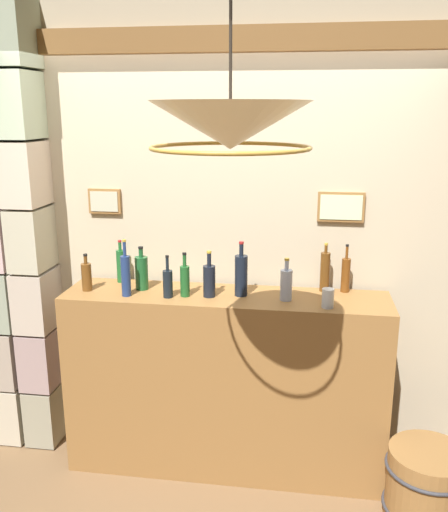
% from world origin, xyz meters
% --- Properties ---
extents(panelled_rear_partition, '(3.63, 0.15, 2.88)m').
position_xyz_m(panelled_rear_partition, '(0.00, 1.10, 1.50)').
color(panelled_rear_partition, '#BCAD8E').
rests_on(panelled_rear_partition, ground).
extents(stone_pillar, '(0.46, 0.36, 2.80)m').
position_xyz_m(stone_pillar, '(-1.36, 0.94, 1.43)').
color(stone_pillar, '#BAAF97').
rests_on(stone_pillar, ground).
extents(bar_shelf_unit, '(1.92, 0.43, 1.14)m').
position_xyz_m(bar_shelf_unit, '(0.00, 0.80, 0.57)').
color(bar_shelf_unit, olive).
rests_on(bar_shelf_unit, ground).
extents(liquor_bottle_amaro, '(0.08, 0.08, 0.32)m').
position_xyz_m(liquor_bottle_amaro, '(0.09, 0.81, 1.26)').
color(liquor_bottle_amaro, black).
rests_on(liquor_bottle_amaro, bar_shelf_unit).
extents(liquor_bottle_tequila, '(0.07, 0.07, 0.27)m').
position_xyz_m(liquor_bottle_tequila, '(-0.09, 0.77, 1.24)').
color(liquor_bottle_tequila, black).
rests_on(liquor_bottle_tequila, bar_shelf_unit).
extents(liquor_bottle_port, '(0.05, 0.05, 0.29)m').
position_xyz_m(liquor_bottle_port, '(0.70, 0.97, 1.24)').
color(liquor_bottle_port, brown).
rests_on(liquor_bottle_port, bar_shelf_unit).
extents(liquor_bottle_whiskey, '(0.08, 0.08, 0.26)m').
position_xyz_m(liquor_bottle_whiskey, '(-0.51, 0.84, 1.24)').
color(liquor_bottle_whiskey, '#194F25').
rests_on(liquor_bottle_whiskey, bar_shelf_unit).
extents(liquor_bottle_bourbon, '(0.06, 0.06, 0.29)m').
position_xyz_m(liquor_bottle_bourbon, '(0.58, 0.97, 1.26)').
color(liquor_bottle_bourbon, '#593412').
rests_on(liquor_bottle_bourbon, bar_shelf_unit).
extents(liquor_bottle_scotch, '(0.06, 0.06, 0.23)m').
position_xyz_m(liquor_bottle_scotch, '(-0.83, 0.77, 1.22)').
color(liquor_bottle_scotch, brown).
rests_on(liquor_bottle_scotch, bar_shelf_unit).
extents(liquor_bottle_vermouth, '(0.07, 0.07, 0.25)m').
position_xyz_m(liquor_bottle_vermouth, '(0.35, 0.77, 1.23)').
color(liquor_bottle_vermouth, '#AEBBD5').
rests_on(liquor_bottle_vermouth, bar_shelf_unit).
extents(liquor_bottle_brandy, '(0.06, 0.06, 0.25)m').
position_xyz_m(liquor_bottle_brandy, '(-0.32, 0.72, 1.22)').
color(liquor_bottle_brandy, black).
rests_on(liquor_bottle_brandy, bar_shelf_unit).
extents(liquor_bottle_sherry, '(0.05, 0.05, 0.34)m').
position_xyz_m(liquor_bottle_sherry, '(-0.57, 0.71, 1.26)').
color(liquor_bottle_sherry, navy).
rests_on(liquor_bottle_sherry, bar_shelf_unit).
extents(liquor_bottle_gin, '(0.05, 0.05, 0.27)m').
position_xyz_m(liquor_bottle_gin, '(-0.69, 0.96, 1.24)').
color(liquor_bottle_gin, '#1A5727').
rests_on(liquor_bottle_gin, bar_shelf_unit).
extents(liquor_bottle_rum, '(0.06, 0.06, 0.26)m').
position_xyz_m(liquor_bottle_rum, '(-0.23, 0.75, 1.23)').
color(liquor_bottle_rum, '#1B5222').
rests_on(liquor_bottle_rum, bar_shelf_unit).
extents(glass_tumbler_rocks, '(0.07, 0.07, 0.11)m').
position_xyz_m(glass_tumbler_rocks, '(0.59, 0.68, 1.19)').
color(glass_tumbler_rocks, silver).
rests_on(glass_tumbler_rocks, bar_shelf_unit).
extents(pendant_lamp, '(0.61, 0.61, 0.57)m').
position_xyz_m(pendant_lamp, '(0.16, -0.14, 2.13)').
color(pendant_lamp, '#EFE5C6').
extents(wooden_barrel, '(0.46, 0.46, 0.43)m').
position_xyz_m(wooden_barrel, '(1.15, 0.46, 0.22)').
color(wooden_barrel, olive).
rests_on(wooden_barrel, ground).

